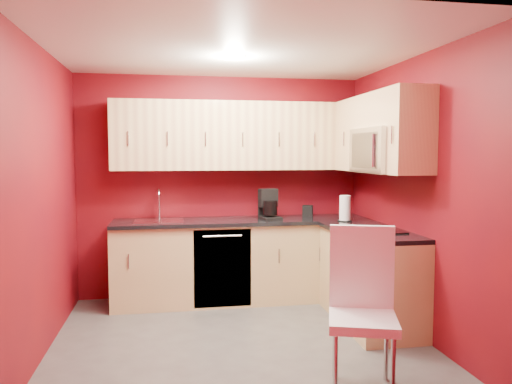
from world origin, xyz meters
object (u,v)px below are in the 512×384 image
object	(u,v)px
sink	(159,218)
coffee_maker	(270,204)
dining_chair	(363,311)
napkin_holder	(308,211)
paper_towel	(345,208)
microwave	(384,150)

from	to	relation	value
sink	coffee_maker	distance (m)	1.21
dining_chair	coffee_maker	bearing A→B (deg)	113.64
napkin_holder	paper_towel	distance (m)	0.56
sink	paper_towel	distance (m)	1.99
coffee_maker	dining_chair	size ratio (longest dim) A/B	0.30
coffee_maker	microwave	bearing A→B (deg)	-56.19
microwave	coffee_maker	distance (m)	1.40
coffee_maker	dining_chair	distance (m)	2.23
napkin_holder	dining_chair	distance (m)	2.44
paper_towel	sink	bearing A→B (deg)	169.79
paper_towel	dining_chair	size ratio (longest dim) A/B	0.25
microwave	coffee_maker	world-z (taller)	microwave
microwave	sink	bearing A→B (deg)	154.40
paper_towel	dining_chair	xyz separation A→B (m)	(-0.56, -1.91, -0.49)
sink	coffee_maker	world-z (taller)	sink
coffee_maker	napkin_holder	xyz separation A→B (m)	(0.49, 0.23, -0.10)
napkin_holder	coffee_maker	bearing A→B (deg)	-155.00
paper_towel	dining_chair	distance (m)	2.05
sink	napkin_holder	bearing A→B (deg)	4.38
microwave	paper_towel	bearing A→B (deg)	101.63
coffee_maker	dining_chair	xyz separation A→B (m)	(0.20, -2.16, -0.52)
coffee_maker	sink	bearing A→B (deg)	164.39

